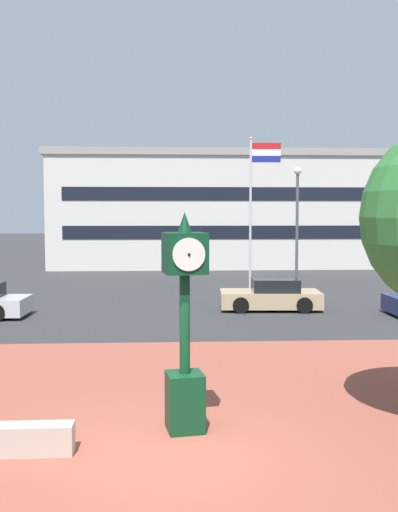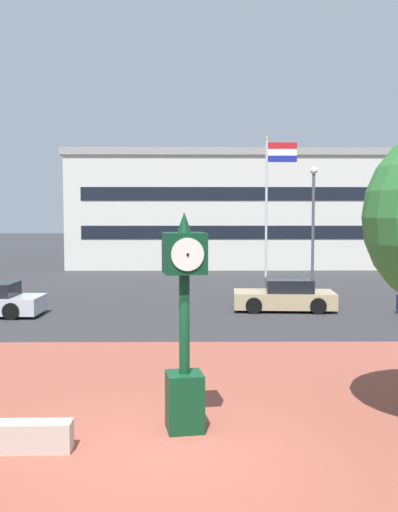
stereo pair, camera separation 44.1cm
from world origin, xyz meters
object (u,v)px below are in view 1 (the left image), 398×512
Objects in this scene: car_street_distant at (271,296)px; street_lamp_post at (297,216)px; street_clock at (185,328)px; flagpole_primary at (254,200)px; civic_building at (212,210)px.

car_street_distant is 6.07m from street_lamp_post.
street_clock is at bearing 166.83° from car_street_distant.
flagpole_primary reaches higher than street_clock.
street_lamp_post is (2.05, 4.73, 3.22)m from car_street_distant.
flagpole_primary is (0.13, 5.97, 4.02)m from car_street_distant.
flagpole_primary is at bearing 68.67° from street_clock.
car_street_distant is 0.54× the size of flagpole_primary.
street_clock is 0.17× the size of civic_building.
civic_building reaches higher than street_lamp_post.
street_lamp_post reaches higher than street_clock.
flagpole_primary is 1.26× the size of street_lamp_post.
street_lamp_post is (1.93, -1.25, -0.80)m from flagpole_primary.
street_clock is 19.76m from flagpole_primary.
civic_building is 3.87× the size of street_lamp_post.
flagpole_primary is 16.91m from civic_building.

